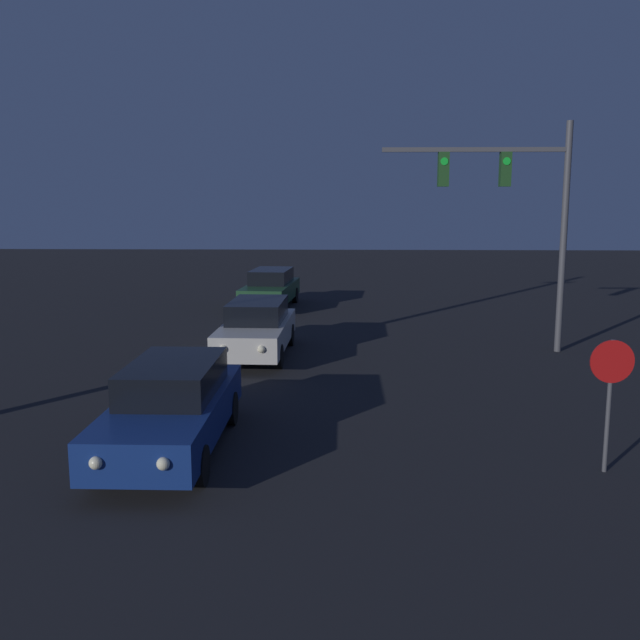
% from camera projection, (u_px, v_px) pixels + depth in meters
% --- Properties ---
extents(car_near, '(1.69, 4.77, 1.46)m').
position_uv_depth(car_near, '(172.00, 406.00, 11.76)').
color(car_near, navy).
rests_on(car_near, ground_plane).
extents(car_mid, '(1.77, 4.80, 1.46)m').
position_uv_depth(car_mid, '(257.00, 327.00, 18.97)').
color(car_mid, beige).
rests_on(car_mid, ground_plane).
extents(car_far, '(1.99, 4.86, 1.46)m').
position_uv_depth(car_far, '(271.00, 288.00, 27.49)').
color(car_far, '#1E4728').
rests_on(car_far, ground_plane).
extents(traffic_signal_mast, '(4.99, 0.30, 6.16)m').
position_uv_depth(traffic_signal_mast, '(518.00, 200.00, 18.96)').
color(traffic_signal_mast, '#4C4C51').
rests_on(traffic_signal_mast, ground_plane).
extents(stop_sign, '(0.66, 0.07, 2.06)m').
position_uv_depth(stop_sign, '(611.00, 381.00, 10.69)').
color(stop_sign, '#4C4C51').
rests_on(stop_sign, ground_plane).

